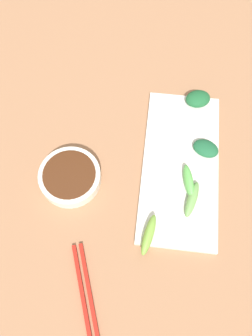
% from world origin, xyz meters
% --- Properties ---
extents(tabletop, '(2.10, 2.10, 0.02)m').
position_xyz_m(tabletop, '(0.00, 0.00, 0.01)').
color(tabletop, '#9D6D4C').
rests_on(tabletop, ground).
extents(sauce_bowl, '(0.14, 0.14, 0.03)m').
position_xyz_m(sauce_bowl, '(-0.12, -0.04, 0.04)').
color(sauce_bowl, silver).
rests_on(sauce_bowl, tabletop).
extents(serving_plate, '(0.18, 0.40, 0.01)m').
position_xyz_m(serving_plate, '(0.13, 0.02, 0.03)').
color(serving_plate, silver).
rests_on(serving_plate, tabletop).
extents(broccoli_stalk_0, '(0.04, 0.08, 0.03)m').
position_xyz_m(broccoli_stalk_0, '(0.15, -0.02, 0.05)').
color(broccoli_stalk_0, '#5EBA51').
rests_on(broccoli_stalk_0, serving_plate).
extents(broccoli_leafy_1, '(0.07, 0.06, 0.02)m').
position_xyz_m(broccoli_leafy_1, '(0.18, 0.07, 0.04)').
color(broccoli_leafy_1, '#1C5A35').
rests_on(broccoli_leafy_1, serving_plate).
extents(broccoli_stalk_2, '(0.04, 0.09, 0.03)m').
position_xyz_m(broccoli_stalk_2, '(0.07, -0.15, 0.05)').
color(broccoli_stalk_2, '#79AE3F').
rests_on(broccoli_stalk_2, serving_plate).
extents(broccoli_leafy_3, '(0.08, 0.07, 0.03)m').
position_xyz_m(broccoli_leafy_3, '(0.16, 0.21, 0.05)').
color(broccoli_leafy_3, '#1C5A2F').
rests_on(broccoli_leafy_3, serving_plate).
extents(broccoli_stalk_4, '(0.04, 0.09, 0.02)m').
position_xyz_m(broccoli_stalk_4, '(0.16, -0.06, 0.04)').
color(broccoli_stalk_4, '#6CA253').
rests_on(broccoli_stalk_4, serving_plate).
extents(chopsticks, '(0.10, 0.22, 0.01)m').
position_xyz_m(chopsticks, '(-0.04, -0.30, 0.02)').
color(chopsticks, red).
rests_on(chopsticks, tabletop).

